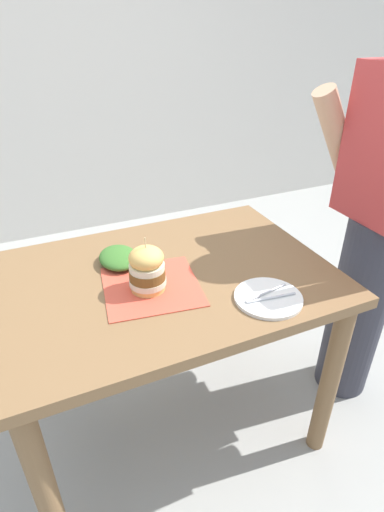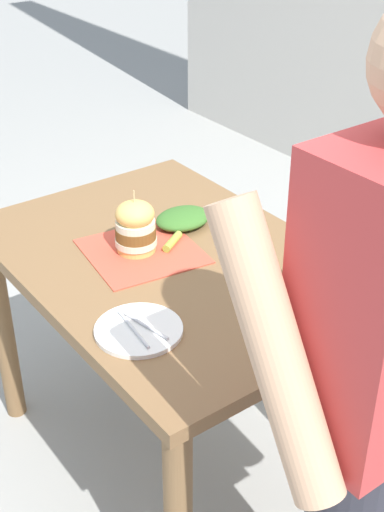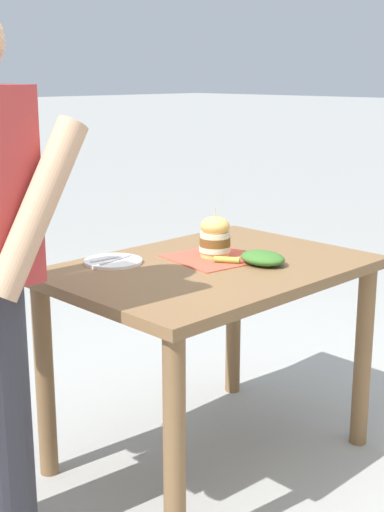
% 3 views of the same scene
% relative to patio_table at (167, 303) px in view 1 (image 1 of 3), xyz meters
% --- Properties ---
extents(ground_plane, '(80.00, 80.00, 0.00)m').
position_rel_patio_table_xyz_m(ground_plane, '(0.00, 0.00, -0.67)').
color(ground_plane, '#9E9E99').
extents(patio_table, '(0.83, 1.17, 0.80)m').
position_rel_patio_table_xyz_m(patio_table, '(0.00, 0.00, 0.00)').
color(patio_table, brown).
rests_on(patio_table, ground).
extents(serving_paper, '(0.36, 0.36, 0.00)m').
position_rel_patio_table_xyz_m(serving_paper, '(0.05, -0.07, 0.13)').
color(serving_paper, '#D64C38').
rests_on(serving_paper, patio_table).
extents(sandwich, '(0.12, 0.12, 0.19)m').
position_rel_patio_table_xyz_m(sandwich, '(0.06, -0.09, 0.21)').
color(sandwich, '#E5B25B').
rests_on(sandwich, serving_paper).
extents(pickle_spear, '(0.09, 0.07, 0.02)m').
position_rel_patio_table_xyz_m(pickle_spear, '(-0.04, -0.05, 0.15)').
color(pickle_spear, '#8EA83D').
rests_on(pickle_spear, serving_paper).
extents(side_plate_with_forks, '(0.22, 0.22, 0.02)m').
position_rel_patio_table_xyz_m(side_plate_with_forks, '(0.27, 0.25, 0.14)').
color(side_plate_with_forks, white).
rests_on(side_plate_with_forks, patio_table).
extents(side_salad, '(0.18, 0.14, 0.05)m').
position_rel_patio_table_xyz_m(side_salad, '(-0.14, -0.13, 0.16)').
color(side_salad, '#386B28').
rests_on(side_salad, patio_table).
extents(diner_across_table, '(0.55, 0.35, 1.69)m').
position_rel_patio_table_xyz_m(diner_across_table, '(0.12, 0.86, 0.22)').
color(diner_across_table, '#33333D').
rests_on(diner_across_table, ground).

